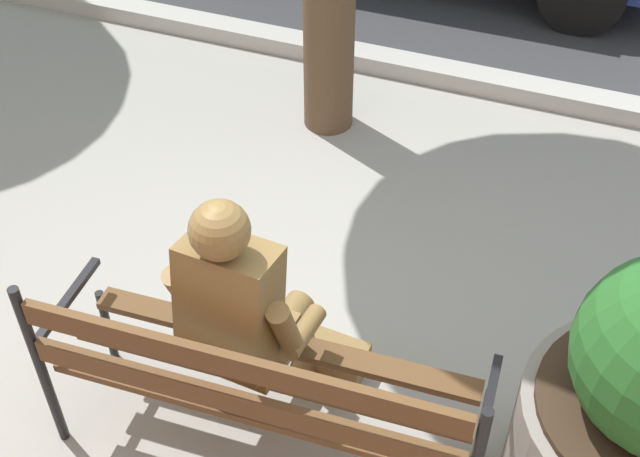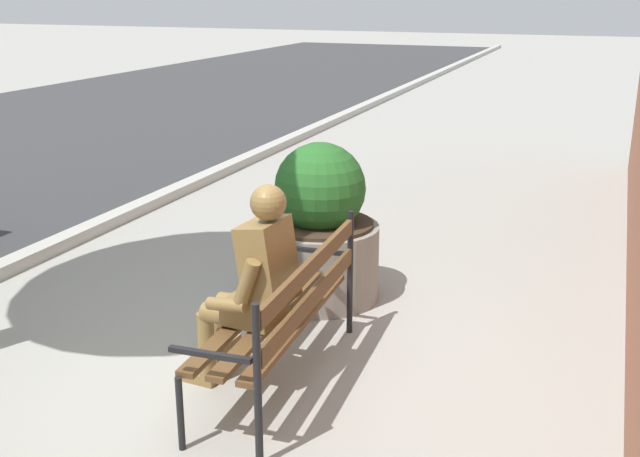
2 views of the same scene
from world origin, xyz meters
name	(u,v)px [view 1 (image 1 of 2)]	position (x,y,z in m)	size (l,w,h in m)	color
ground_plane	(288,406)	(0.00, 0.00, 0.00)	(80.00, 80.00, 0.00)	#9E9B93
curb_stone	(449,75)	(0.00, 2.90, 0.06)	(60.00, 0.20, 0.12)	#B2AFA8
park_bench	(257,382)	(0.00, -0.29, 0.54)	(1.82, 0.63, 0.95)	brown
bronze_statue_seated	(254,316)	(-0.10, -0.08, 0.67)	(0.67, 0.77, 1.37)	olive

